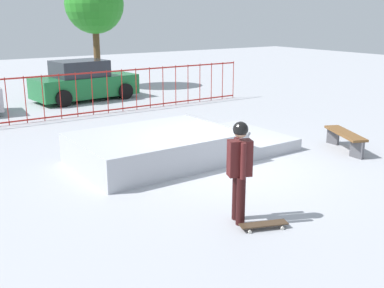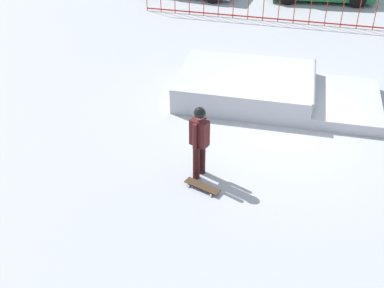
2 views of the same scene
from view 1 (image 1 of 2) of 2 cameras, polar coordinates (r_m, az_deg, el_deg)
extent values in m
plane|color=#A8AAB2|center=(10.82, 4.13, -2.78)|extent=(60.00, 60.00, 0.00)
cube|color=#B0B3BB|center=(11.07, -4.62, -0.47)|extent=(3.65, 2.68, 0.70)
cube|color=#B0B3BB|center=(12.65, 5.99, 0.59)|extent=(1.85, 2.64, 0.30)
cylinder|color=gray|center=(11.96, 2.79, 2.51)|extent=(0.14, 2.60, 0.08)
cylinder|color=black|center=(8.02, 5.40, -6.32)|extent=(0.15, 0.15, 0.82)
cylinder|color=black|center=(7.83, 5.90, -6.90)|extent=(0.15, 0.15, 0.82)
cube|color=#4C1919|center=(7.69, 5.79, -1.70)|extent=(0.43, 0.34, 0.60)
cylinder|color=#4C1919|center=(7.85, 5.39, -1.33)|extent=(0.09, 0.09, 0.60)
cylinder|color=#4C1919|center=(7.53, 6.21, -2.08)|extent=(0.09, 0.09, 0.60)
sphere|color=tan|center=(7.57, 5.88, 1.56)|extent=(0.22, 0.22, 0.22)
sphere|color=black|center=(7.56, 5.89, 1.78)|extent=(0.25, 0.25, 0.25)
cube|color=#3F2D1E|center=(7.86, 8.65, -9.54)|extent=(0.82, 0.46, 0.02)
cylinder|color=silver|center=(8.08, 10.18, -9.30)|extent=(0.06, 0.05, 0.06)
cylinder|color=silver|center=(7.89, 10.87, -9.96)|extent=(0.06, 0.05, 0.06)
cylinder|color=silver|center=(7.88, 6.41, -9.80)|extent=(0.06, 0.05, 0.06)
cylinder|color=silver|center=(7.68, 7.01, -10.50)|extent=(0.06, 0.05, 0.06)
cylinder|color=maroon|center=(16.58, -11.18, 8.50)|extent=(11.81, 0.12, 0.05)
cylinder|color=maroon|center=(16.79, -10.94, 3.92)|extent=(11.81, 0.12, 0.05)
cylinder|color=maroon|center=(15.75, -21.46, 4.78)|extent=(0.03, 0.03, 1.50)
cylinder|color=maroon|center=(15.87, -19.49, 5.05)|extent=(0.03, 0.03, 1.50)
cylinder|color=maroon|center=(16.02, -17.55, 5.31)|extent=(0.03, 0.03, 1.50)
cylinder|color=maroon|center=(16.19, -15.64, 5.55)|extent=(0.03, 0.03, 1.50)
cylinder|color=maroon|center=(16.37, -13.78, 5.78)|extent=(0.03, 0.03, 1.50)
cylinder|color=maroon|center=(16.57, -11.95, 6.01)|extent=(0.03, 0.03, 1.50)
cylinder|color=maroon|center=(16.79, -10.17, 6.22)|extent=(0.03, 0.03, 1.50)
cylinder|color=maroon|center=(17.02, -8.44, 6.42)|extent=(0.03, 0.03, 1.50)
cylinder|color=maroon|center=(17.27, -6.75, 6.60)|extent=(0.03, 0.03, 1.50)
cylinder|color=maroon|center=(17.53, -5.11, 6.78)|extent=(0.03, 0.03, 1.50)
cylinder|color=maroon|center=(17.81, -3.52, 6.95)|extent=(0.03, 0.03, 1.50)
cylinder|color=maroon|center=(18.10, -1.98, 7.11)|extent=(0.03, 0.03, 1.50)
cylinder|color=maroon|center=(18.40, -0.49, 7.25)|extent=(0.03, 0.03, 1.50)
cylinder|color=maroon|center=(18.72, 0.96, 7.39)|extent=(0.03, 0.03, 1.50)
cylinder|color=maroon|center=(19.04, 2.35, 7.52)|extent=(0.03, 0.03, 1.50)
cylinder|color=maroon|center=(19.38, 3.70, 7.64)|extent=(0.03, 0.03, 1.50)
cylinder|color=maroon|center=(19.73, 5.01, 7.75)|extent=(0.03, 0.03, 1.50)
cube|color=brown|center=(12.58, 18.02, 1.23)|extent=(1.03, 1.62, 0.06)
cube|color=#4C4C51|center=(13.19, 16.67, 0.91)|extent=(0.08, 0.36, 0.42)
cube|color=#4C4C51|center=(12.08, 19.31, -0.63)|extent=(0.08, 0.36, 0.42)
cube|color=#196B33|center=(19.66, -12.79, 6.84)|extent=(4.25, 2.11, 0.80)
cube|color=#262B33|center=(19.48, -13.44, 8.86)|extent=(2.14, 1.70, 0.64)
cylinder|color=black|center=(21.06, -10.53, 6.86)|extent=(0.66, 0.28, 0.64)
cylinder|color=black|center=(19.61, -8.07, 6.34)|extent=(0.66, 0.28, 0.64)
cylinder|color=black|center=(19.90, -17.34, 5.93)|extent=(0.66, 0.28, 0.64)
cylinder|color=black|center=(18.36, -15.27, 5.33)|extent=(0.66, 0.28, 0.64)
cylinder|color=brown|center=(22.77, -11.41, 10.45)|extent=(0.30, 0.30, 3.01)
sphere|color=#278523|center=(22.70, -11.73, 16.25)|extent=(2.67, 2.67, 2.67)
camera|label=2|loc=(7.88, 86.17, 28.00)|focal=46.25mm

